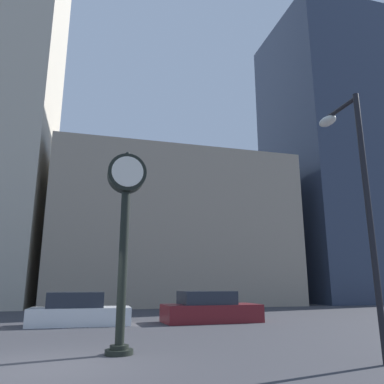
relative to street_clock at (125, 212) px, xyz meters
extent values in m
plane|color=#38383D|center=(-1.60, -1.13, -3.50)|extent=(200.00, 200.00, 0.00)
cube|color=gray|center=(5.88, 22.87, 2.68)|extent=(19.75, 12.00, 12.36)
cube|color=#2D384C|center=(23.68, 22.87, 11.54)|extent=(11.74, 12.00, 30.09)
cylinder|color=black|center=(0.00, 0.00, -3.44)|extent=(0.69, 0.69, 0.12)
cylinder|color=black|center=(0.00, 0.00, -3.33)|extent=(0.46, 0.46, 0.10)
cylinder|color=black|center=(0.00, 0.00, -1.37)|extent=(0.23, 0.23, 3.83)
cylinder|color=black|center=(0.00, 0.00, 1.06)|extent=(1.02, 0.46, 1.02)
cylinder|color=white|center=(0.00, -0.24, 1.06)|extent=(0.84, 0.02, 0.84)
cylinder|color=white|center=(0.00, 0.24, 1.06)|extent=(0.84, 0.02, 0.84)
sphere|color=black|center=(0.00, 0.00, 1.63)|extent=(0.12, 0.12, 0.12)
cube|color=silver|center=(-1.07, 7.14, -3.14)|extent=(4.12, 1.83, 0.72)
cube|color=#232833|center=(-1.27, 7.14, -2.48)|extent=(2.28, 1.58, 0.62)
cube|color=maroon|center=(4.61, 6.99, -3.12)|extent=(4.41, 2.08, 0.77)
cube|color=#232833|center=(4.40, 6.98, -2.44)|extent=(2.45, 1.78, 0.58)
cylinder|color=black|center=(5.36, -2.69, -0.36)|extent=(0.14, 0.14, 6.29)
cylinder|color=black|center=(5.36, -2.09, 2.69)|extent=(0.11, 1.20, 0.11)
ellipsoid|color=silver|center=(5.36, -1.49, 2.59)|extent=(0.36, 0.60, 0.24)
camera|label=1|loc=(-0.82, -9.85, -1.84)|focal=35.00mm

